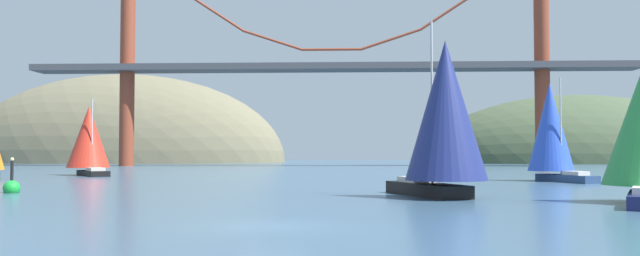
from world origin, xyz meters
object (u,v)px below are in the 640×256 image
at_px(sailboat_blue_spinnaker, 551,129).
at_px(sailboat_navy_sail, 444,115).
at_px(channel_buoy, 12,187).
at_px(sailboat_scarlet_sail, 89,139).

height_order(sailboat_blue_spinnaker, sailboat_navy_sail, sailboat_navy_sail).
distance_m(sailboat_blue_spinnaker, sailboat_navy_sail, 25.70).
height_order(sailboat_navy_sail, channel_buoy, sailboat_navy_sail).
bearing_deg(sailboat_scarlet_sail, sailboat_blue_spinnaker, -13.75).
height_order(sailboat_scarlet_sail, sailboat_blue_spinnaker, sailboat_blue_spinnaker).
bearing_deg(sailboat_scarlet_sail, sailboat_navy_sail, -43.29).
bearing_deg(channel_buoy, sailboat_blue_spinnaker, 23.65).
xyz_separation_m(sailboat_blue_spinnaker, sailboat_navy_sail, (-13.44, -21.91, 0.09)).
relative_size(sailboat_blue_spinnaker, channel_buoy, 3.65).
height_order(sailboat_blue_spinnaker, channel_buoy, sailboat_blue_spinnaker).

